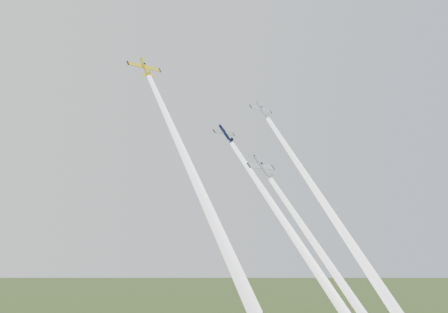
# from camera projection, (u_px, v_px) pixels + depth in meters

# --- Properties ---
(plane_yellow) EXTENTS (8.90, 7.55, 7.43)m
(plane_yellow) POSITION_uv_depth(u_px,v_px,m) (145.00, 68.00, 122.86)
(plane_yellow) COLOR yellow
(smoke_trail_yellow) EXTENTS (9.50, 38.56, 47.20)m
(smoke_trail_yellow) POSITION_uv_depth(u_px,v_px,m) (193.00, 174.00, 102.53)
(smoke_trail_yellow) COLOR white
(plane_navy) EXTENTS (8.29, 7.30, 6.00)m
(plane_navy) POSITION_uv_depth(u_px,v_px,m) (225.00, 134.00, 128.37)
(plane_navy) COLOR #0C1035
(smoke_trail_navy) EXTENTS (17.45, 37.23, 47.99)m
(smoke_trail_navy) POSITION_uv_depth(u_px,v_px,m) (302.00, 249.00, 110.56)
(smoke_trail_navy) COLOR white
(plane_silver_right) EXTENTS (7.63, 6.81, 6.45)m
(plane_silver_right) POSITION_uv_depth(u_px,v_px,m) (262.00, 110.00, 134.74)
(plane_silver_right) COLOR silver
(smoke_trail_silver_right) EXTENTS (12.36, 38.52, 47.76)m
(smoke_trail_silver_right) POSITION_uv_depth(u_px,v_px,m) (332.00, 215.00, 115.09)
(smoke_trail_silver_right) COLOR white
(plane_silver_low) EXTENTS (10.02, 8.64, 7.38)m
(plane_silver_low) POSITION_uv_depth(u_px,v_px,m) (263.00, 168.00, 117.25)
(plane_silver_low) COLOR silver
(smoke_trail_silver_low) EXTENTS (17.53, 38.25, 49.22)m
(smoke_trail_silver_low) POSITION_uv_depth(u_px,v_px,m) (357.00, 306.00, 98.88)
(smoke_trail_silver_low) COLOR white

